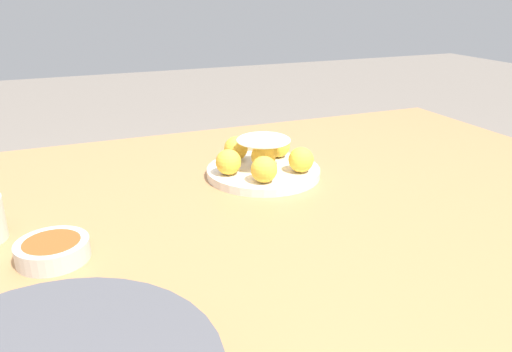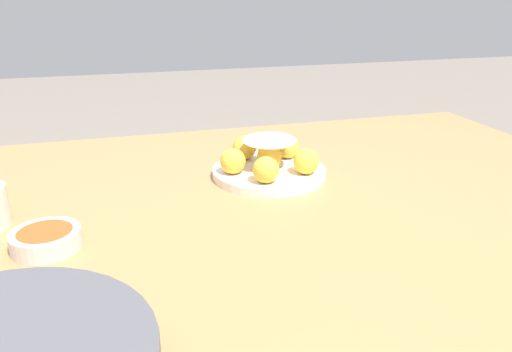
% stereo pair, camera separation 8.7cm
% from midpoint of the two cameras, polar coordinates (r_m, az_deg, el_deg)
% --- Properties ---
extents(dining_table, '(1.56, 1.10, 0.70)m').
position_cam_midpoint_polar(dining_table, '(0.82, -4.10, -10.05)').
color(dining_table, '#A87547').
rests_on(dining_table, ground_plane).
extents(cake_plate, '(0.22, 0.22, 0.08)m').
position_cam_midpoint_polar(cake_plate, '(0.97, -1.78, 1.56)').
color(cake_plate, silver).
rests_on(cake_plate, dining_table).
extents(sauce_bowl, '(0.10, 0.10, 0.03)m').
position_cam_midpoint_polar(sauce_bowl, '(0.75, -25.37, -7.84)').
color(sauce_bowl, beige).
rests_on(sauce_bowl, dining_table).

